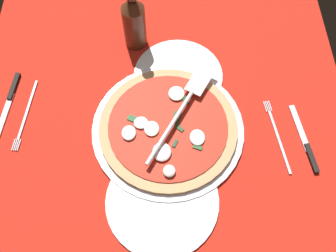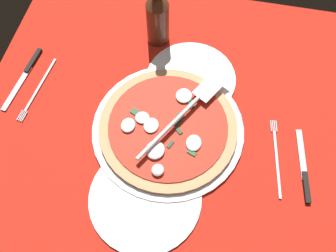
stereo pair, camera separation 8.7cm
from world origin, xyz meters
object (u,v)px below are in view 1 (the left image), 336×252
at_px(dinner_plate_left, 178,75).
at_px(place_setting_far, 292,141).
at_px(beer_bottle, 134,20).
at_px(place_setting_near, 18,108).
at_px(dinner_plate_right, 164,201).
at_px(pizza, 168,127).
at_px(pizza_server, 182,108).

height_order(dinner_plate_left, place_setting_far, place_setting_far).
bearing_deg(dinner_plate_left, beer_bottle, -135.53).
height_order(dinner_plate_left, place_setting_near, place_setting_near).
distance_m(dinner_plate_right, beer_bottle, 0.47).
distance_m(pizza, beer_bottle, 0.30).
xyz_separation_m(dinner_plate_left, pizza_server, (0.12, 0.01, 0.04)).
bearing_deg(place_setting_near, pizza, 86.23).
relative_size(pizza_server, place_setting_far, 1.35).
relative_size(dinner_plate_left, dinner_plate_right, 0.93).
distance_m(dinner_plate_left, beer_bottle, 0.18).
bearing_deg(beer_bottle, dinner_plate_left, 44.47).
distance_m(dinner_plate_left, dinner_plate_right, 0.34).
bearing_deg(pizza, place_setting_far, 83.78).
bearing_deg(place_setting_far, dinner_plate_left, 45.59).
relative_size(pizza_server, beer_bottle, 1.21).
bearing_deg(dinner_plate_right, place_setting_near, -123.60).
xyz_separation_m(pizza, place_setting_far, (0.03, 0.30, -0.02)).
height_order(dinner_plate_right, place_setting_near, place_setting_near).
distance_m(dinner_plate_left, pizza, 0.17).
bearing_deg(dinner_plate_left, dinner_plate_right, -6.86).
height_order(pizza_server, place_setting_far, pizza_server).
bearing_deg(dinner_plate_right, pizza_server, 167.82).
bearing_deg(pizza_server, place_setting_far, -75.43).
bearing_deg(place_setting_far, dinner_plate_right, 106.30).
distance_m(pizza_server, beer_bottle, 0.27).
height_order(pizza, pizza_server, pizza_server).
bearing_deg(dinner_plate_left, pizza, -10.61).
bearing_deg(dinner_plate_right, pizza, 176.63).
bearing_deg(beer_bottle, pizza_server, 26.80).
bearing_deg(place_setting_far, pizza, 75.21).
distance_m(dinner_plate_left, place_setting_far, 0.33).
height_order(pizza, place_setting_far, pizza).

